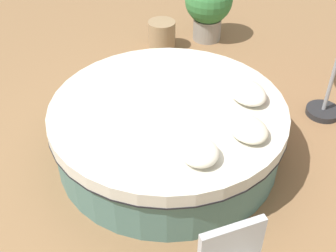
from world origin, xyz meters
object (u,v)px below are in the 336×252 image
at_px(round_bed, 168,130).
at_px(throw_pillow_0, 199,151).
at_px(throw_pillow_1, 248,129).
at_px(side_table, 162,35).
at_px(throw_pillow_2, 247,92).
at_px(planter, 208,4).

relative_size(round_bed, throw_pillow_0, 6.27).
distance_m(throw_pillow_1, side_table, 3.19).
relative_size(round_bed, throw_pillow_2, 5.17).
distance_m(throw_pillow_0, side_table, 3.44).
bearing_deg(throw_pillow_2, throw_pillow_1, 150.52).
xyz_separation_m(planter, side_table, (-0.03, 0.82, -0.38)).
distance_m(round_bed, throw_pillow_0, 0.97).
height_order(throw_pillow_1, planter, planter).
bearing_deg(side_table, planter, -87.85).
relative_size(round_bed, planter, 2.42).
relative_size(throw_pillow_2, side_table, 1.08).
bearing_deg(throw_pillow_0, planter, -27.66).
relative_size(throw_pillow_0, throw_pillow_2, 0.82).
bearing_deg(round_bed, throw_pillow_0, 176.94).
height_order(planter, side_table, planter).
bearing_deg(throw_pillow_2, throw_pillow_0, 126.82).
bearing_deg(throw_pillow_1, round_bed, 37.18).
distance_m(throw_pillow_0, throw_pillow_1, 0.62).
bearing_deg(round_bed, throw_pillow_1, -142.82).
bearing_deg(planter, throw_pillow_1, 160.33).
bearing_deg(side_table, throw_pillow_0, 164.52).
bearing_deg(side_table, throw_pillow_1, 174.42).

